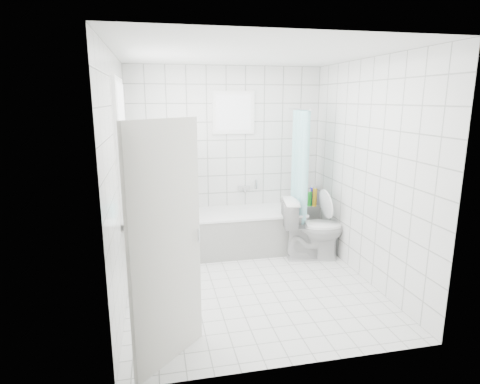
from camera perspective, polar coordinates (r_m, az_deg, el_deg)
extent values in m
plane|color=white|center=(4.85, 1.45, -13.09)|extent=(3.00, 3.00, 0.00)
plane|color=white|center=(4.38, 1.66, 19.13)|extent=(3.00, 3.00, 0.00)
cube|color=white|center=(5.88, -1.91, 4.88)|extent=(2.80, 0.02, 2.60)
cube|color=white|center=(3.03, 8.24, -3.08)|extent=(2.80, 0.02, 2.60)
cube|color=white|center=(4.33, -16.78, 1.35)|extent=(0.02, 3.00, 2.60)
cube|color=white|center=(4.95, 17.53, 2.72)|extent=(0.02, 3.00, 2.60)
cube|color=white|center=(4.57, -16.19, 5.81)|extent=(0.01, 0.90, 1.40)
cube|color=white|center=(5.80, -0.88, 11.22)|extent=(0.50, 0.01, 0.50)
cube|color=white|center=(4.71, -15.07, -3.11)|extent=(0.18, 1.02, 0.08)
cube|color=silver|center=(3.24, -10.40, -7.68)|extent=(0.58, 0.60, 2.00)
cube|color=white|center=(5.79, 0.30, -5.69)|extent=(1.70, 0.75, 0.55)
cube|color=white|center=(5.70, 0.30, -2.93)|extent=(1.72, 0.77, 0.03)
cube|color=white|center=(5.49, -9.06, -1.74)|extent=(0.15, 0.85, 1.50)
cube|color=white|center=(6.34, 9.71, -4.21)|extent=(0.40, 0.24, 0.55)
imported|color=white|center=(5.57, 10.29, -5.14)|extent=(0.88, 0.59, 0.83)
cylinder|color=silver|center=(5.69, 8.44, 11.55)|extent=(0.02, 0.80, 0.02)
cube|color=silver|center=(5.97, 0.55, 0.62)|extent=(0.18, 0.06, 0.06)
imported|color=white|center=(4.67, -15.05, -1.59)|extent=(0.16, 0.16, 0.18)
imported|color=white|center=(4.79, -15.02, -0.52)|extent=(0.15, 0.15, 0.30)
imported|color=#2DC1CC|center=(4.51, -15.15, -2.06)|extent=(0.11, 0.11, 0.19)
cylinder|color=red|center=(6.25, 9.37, -0.72)|extent=(0.06, 0.06, 0.23)
cylinder|color=green|center=(6.17, 9.87, -0.96)|extent=(0.06, 0.06, 0.22)
cylinder|color=yellow|center=(6.17, 10.57, -0.74)|extent=(0.06, 0.06, 0.28)
cylinder|color=#231BDC|center=(6.25, 10.20, -0.59)|extent=(0.06, 0.06, 0.27)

